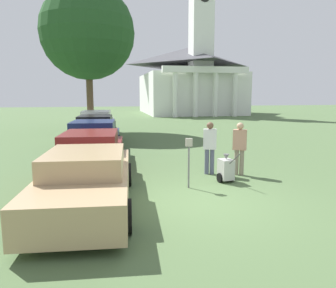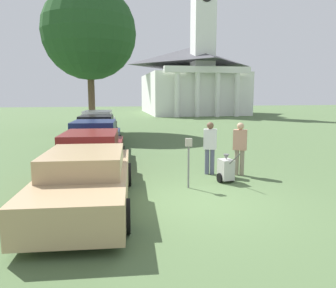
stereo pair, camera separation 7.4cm
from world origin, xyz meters
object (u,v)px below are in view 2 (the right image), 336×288
parked_car_navy (95,140)px  person_worker (210,145)px  parked_car_tan (86,180)px  person_supervisor (240,145)px  church (191,76)px  parked_car_black (97,131)px  parked_car_white (98,125)px  parking_meter (189,154)px  equipment_cart (226,169)px  parked_car_maroon (92,155)px

parked_car_navy → person_worker: (3.76, -3.75, 0.27)m
parked_car_tan → person_supervisor: bearing=29.4°
church → parked_car_black: bearing=-114.6°
parked_car_white → parked_car_tan: bearing=-85.5°
parked_car_white → church: 25.41m
parked_car_navy → parked_car_tan: bearing=-85.5°
person_supervisor → parked_car_tan: bearing=54.5°
parked_car_white → church: church is taller
person_worker → church: size_ratio=0.08×
person_supervisor → church: bearing=-72.5°
parking_meter → person_supervisor: size_ratio=0.82×
person_supervisor → equipment_cart: (-0.72, -0.73, -0.58)m
parked_car_white → person_supervisor: bearing=-61.9°
parked_car_tan → parking_meter: (2.69, 1.05, 0.34)m
person_supervisor → equipment_cart: 1.18m
parked_car_navy → person_supervisor: size_ratio=2.95×
church → person_worker: bearing=-103.6°
parked_car_tan → church: (11.67, 35.05, 4.20)m
parked_car_tan → parked_car_white: size_ratio=1.02×
parking_meter → parked_car_navy: bearing=117.5°
equipment_cart → person_worker: bearing=91.6°
parked_car_tan → parked_car_black: parked_car_black is taller
parked_car_maroon → parked_car_navy: parked_car_navy is taller
parked_car_navy → person_worker: 5.32m
parked_car_white → person_supervisor: size_ratio=3.07×
parked_car_white → church: bearing=66.8°
church → parked_car_maroon: bearing=-110.0°
parked_car_maroon → church: bearing=74.6°
parked_car_white → person_supervisor: (4.66, -10.69, 0.23)m
parked_car_black → church: bearing=69.9°
person_worker → person_supervisor: (0.90, -0.30, -0.00)m
parked_car_tan → person_supervisor: person_supervisor is taller
person_worker → person_supervisor: size_ratio=1.00×
parked_car_black → person_supervisor: bearing=-53.3°
parked_car_tan → parking_meter: size_ratio=3.81×
parked_car_tan → person_supervisor: size_ratio=3.13×
parking_meter → person_worker: bearing=52.9°
person_worker → equipment_cart: (0.18, -1.03, -0.58)m
equipment_cart → parked_car_tan: bearing=-168.0°
parked_car_navy → person_worker: person_worker is taller
person_worker → church: bearing=-86.2°
parked_car_tan → person_worker: person_worker is taller
parked_car_maroon → church: (11.67, 32.13, 4.16)m
parked_car_maroon → parked_car_navy: (-0.00, 3.30, 0.03)m
equipment_cart → person_supervisor: bearing=37.3°
parking_meter → person_supervisor: (1.97, 1.12, -0.00)m
parking_meter → person_worker: size_ratio=0.82×
parked_car_white → person_worker: bearing=-65.6°
parked_car_navy → church: bearing=72.5°
equipment_cart → church: 34.78m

